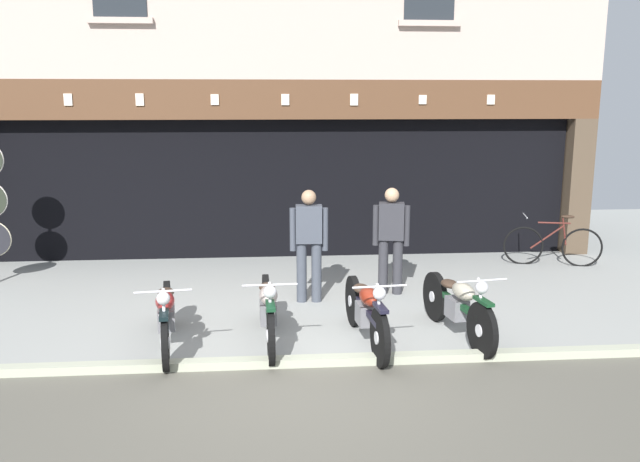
% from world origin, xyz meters
% --- Properties ---
extents(ground, '(23.69, 22.00, 0.18)m').
position_xyz_m(ground, '(0.00, -0.98, -0.04)').
color(ground, gray).
extents(shop_facade, '(11.99, 4.42, 6.82)m').
position_xyz_m(shop_facade, '(-0.00, 6.98, 1.80)').
color(shop_facade, black).
rests_on(shop_facade, ground).
extents(motorcycle_left, '(0.62, 2.03, 0.90)m').
position_xyz_m(motorcycle_left, '(-1.57, 0.75, 0.42)').
color(motorcycle_left, black).
rests_on(motorcycle_left, ground).
extents(motorcycle_center_left, '(0.62, 2.04, 0.94)m').
position_xyz_m(motorcycle_center_left, '(-0.35, 0.81, 0.44)').
color(motorcycle_center_left, black).
rests_on(motorcycle_center_left, ground).
extents(motorcycle_center, '(0.62, 2.05, 0.93)m').
position_xyz_m(motorcycle_center, '(0.84, 0.67, 0.43)').
color(motorcycle_center, black).
rests_on(motorcycle_center, ground).
extents(motorcycle_center_right, '(0.62, 2.01, 0.93)m').
position_xyz_m(motorcycle_center_right, '(2.02, 0.79, 0.43)').
color(motorcycle_center_right, black).
rests_on(motorcycle_center_right, ground).
extents(salesman_left, '(0.56, 0.25, 1.67)m').
position_xyz_m(salesman_left, '(0.26, 2.45, 0.93)').
color(salesman_left, '#3D424C').
rests_on(salesman_left, ground).
extents(shopkeeper_center, '(0.55, 0.28, 1.65)m').
position_xyz_m(shopkeeper_center, '(1.54, 2.76, 0.92)').
color(shopkeeper_center, '#2D2D33').
rests_on(shopkeeper_center, ground).
extents(advert_board_near, '(0.74, 0.03, 0.91)m').
position_xyz_m(advert_board_near, '(2.91, 5.40, 1.63)').
color(advert_board_near, beige).
extents(advert_board_far, '(0.69, 0.03, 0.94)m').
position_xyz_m(advert_board_far, '(4.09, 5.40, 1.69)').
color(advert_board_far, beige).
extents(leaning_bicycle, '(1.69, 0.59, 0.95)m').
position_xyz_m(leaning_bicycle, '(4.80, 4.25, 0.38)').
color(leaning_bicycle, black).
rests_on(leaning_bicycle, ground).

